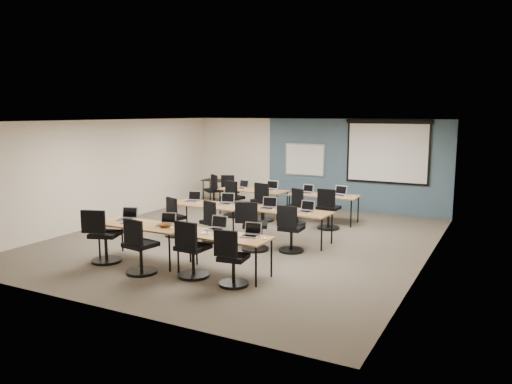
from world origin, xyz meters
The scene contains 58 objects.
floor centered at (0.00, 0.00, 0.00)m, with size 8.00×9.00×0.02m, color #6B6354.
ceiling centered at (0.00, 0.00, 2.70)m, with size 8.00×9.00×0.02m, color white.
wall_back centered at (0.00, 4.50, 1.35)m, with size 8.00×0.04×2.70m, color beige.
wall_front centered at (0.00, -4.50, 1.35)m, with size 8.00×0.04×2.70m, color beige.
wall_left centered at (-4.00, 0.00, 1.35)m, with size 0.04×9.00×2.70m, color beige.
wall_right centered at (4.00, 0.00, 1.35)m, with size 0.04×9.00×2.70m, color beige.
blue_accent_panel centered at (1.25, 4.47, 1.35)m, with size 5.50×0.04×2.70m, color #3D5977.
whiteboard centered at (-0.30, 4.43, 1.45)m, with size 1.28×0.03×0.98m.
projector_screen centered at (2.20, 4.41, 1.89)m, with size 2.40×0.10×1.82m.
training_table_front_left centered at (-0.93, -2.32, 0.69)m, with size 1.85×0.77×0.73m.
training_table_front_right centered at (0.92, -2.35, 0.68)m, with size 1.70×0.71×0.73m.
training_table_mid_left centered at (-1.00, 0.10, 0.69)m, with size 1.86×0.78×0.73m.
training_table_mid_right centered at (1.04, 0.27, 0.69)m, with size 1.86×0.77×0.73m.
training_table_back_left centered at (-1.11, 2.59, 0.69)m, with size 1.92×0.80×0.73m.
training_table_back_right centered at (0.97, 2.64, 0.69)m, with size 1.82×0.76×0.73m.
laptop_0 centered at (-1.51, -2.13, 0.79)m, with size 0.32×0.27×0.24m.
mouse_0 centered at (-1.15, -2.30, 0.74)m, with size 0.06×0.10×0.04m, color white.
task_chair_0 centered at (-1.55, -2.78, 0.44)m, with size 0.60×0.58×1.05m.
laptop_1 centered at (-0.51, -2.15, 0.79)m, with size 0.30×0.26×0.23m.
mouse_1 centered at (-0.23, -2.35, 0.74)m, with size 0.06×0.09×0.03m, color white.
task_chair_1 centered at (-0.46, -3.01, 0.43)m, with size 0.56×0.56×1.04m.
laptop_2 centered at (0.57, -2.03, 0.79)m, with size 0.33×0.28×0.25m.
mouse_2 centered at (0.69, -2.29, 0.74)m, with size 0.06×0.10×0.03m, color white.
task_chair_2 centered at (0.48, -2.74, 0.43)m, with size 0.56×0.56×1.04m.
laptop_3 centered at (1.37, -2.18, 0.79)m, with size 0.31×0.26×0.24m.
mouse_3 centered at (1.68, -2.27, 0.74)m, with size 0.06×0.10×0.03m, color white.
task_chair_3 centered at (1.33, -2.79, 0.41)m, with size 0.50×0.50×0.99m.
laptop_4 centered at (-1.54, 0.23, 0.79)m, with size 0.32×0.27×0.24m.
mouse_4 centered at (-1.28, 0.03, 0.74)m, with size 0.06×0.09×0.03m, color white.
task_chair_4 centered at (-1.57, -0.51, 0.39)m, with size 0.48×0.46×0.95m.
laptop_5 centered at (-0.65, 0.33, 0.79)m, with size 0.33×0.28×0.25m.
mouse_5 centered at (-0.36, 0.07, 0.74)m, with size 0.06×0.10×0.03m, color white.
task_chair_5 centered at (-0.53, -0.51, 0.39)m, with size 0.48×0.47×0.95m.
laptop_6 centered at (0.51, 0.26, 0.79)m, with size 0.33×0.28×0.25m.
mouse_6 centered at (0.70, 0.11, 0.74)m, with size 0.06×0.10×0.03m, color white.
task_chair_6 centered at (0.62, -0.68, 0.44)m, with size 0.62×0.58×1.05m.
laptop_7 centered at (1.42, 0.30, 0.79)m, with size 0.31×0.27×0.24m.
mouse_7 centered at (1.60, 0.05, 0.74)m, with size 0.06×0.09×0.03m, color white.
task_chair_7 centered at (1.37, -0.45, 0.41)m, with size 0.52×0.52×1.00m.
laptop_8 centered at (-1.47, 2.63, 0.79)m, with size 0.31×0.27×0.24m.
mouse_8 centered at (-1.33, 2.51, 0.74)m, with size 0.07×0.10×0.04m, color white.
task_chair_8 centered at (-1.50, 2.09, 0.43)m, with size 0.57×0.55×1.03m.
laptop_9 centered at (-0.62, 2.74, 0.79)m, with size 0.34×0.29×0.26m.
mouse_9 centered at (-0.43, 2.54, 0.74)m, with size 0.06×0.10×0.04m, color white.
task_chair_9 centered at (-0.49, 1.98, 0.44)m, with size 0.57×0.57×1.05m.
laptop_10 centered at (0.48, 2.71, 0.79)m, with size 0.30×0.25×0.23m.
mouse_10 centered at (0.73, 2.56, 0.74)m, with size 0.06×0.09×0.03m, color white.
task_chair_10 centered at (0.48, 2.02, 0.40)m, with size 0.51×0.48×0.96m.
laptop_11 centered at (1.39, 2.73, 0.79)m, with size 0.34×0.29×0.26m.
mouse_11 centered at (1.62, 2.48, 0.74)m, with size 0.06×0.09×0.03m, color white.
task_chair_11 centered at (1.36, 1.89, 0.43)m, with size 0.56×0.56×1.04m.
blue_mousepad centered at (-1.29, -2.36, 0.73)m, with size 0.24×0.20×0.01m, color #0C128C.
snack_bowl centered at (-0.41, -2.30, 0.76)m, with size 0.28×0.28×0.07m, color brown.
snack_plate centered at (0.54, -2.38, 0.74)m, with size 0.18×0.18×0.01m, color white.
coffee_cup centered at (0.59, -2.38, 0.77)m, with size 0.05×0.05×0.05m, color white.
utility_table centered at (-3.01, 3.74, 0.66)m, with size 0.96×0.53×0.75m.
spare_chair_a centered at (-2.33, 3.47, 0.40)m, with size 0.52×0.50×0.98m.
spare_chair_b centered at (-2.74, 3.09, 0.42)m, with size 0.62×0.54×1.01m.
Camera 1 is at (5.39, -9.71, 2.88)m, focal length 35.00 mm.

